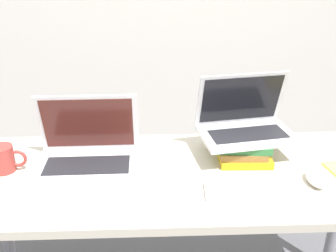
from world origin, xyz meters
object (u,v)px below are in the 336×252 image
(wireless_keyboard, at_px, (246,191))
(mug, at_px, (4,159))
(mouse, at_px, (315,178))
(laptop_left, at_px, (88,151))
(book_stack, at_px, (241,146))
(laptop_on_books, at_px, (245,122))

(wireless_keyboard, distance_m, mug, 0.84)
(wireless_keyboard, relative_size, mouse, 2.47)
(laptop_left, bearing_deg, book_stack, 3.78)
(laptop_on_books, relative_size, mug, 2.97)
(laptop_left, distance_m, mug, 0.29)
(wireless_keyboard, bearing_deg, laptop_on_books, 80.61)
(laptop_left, bearing_deg, wireless_keyboard, -21.62)
(mouse, bearing_deg, laptop_on_books, 131.45)
(laptop_left, xyz_separation_m, laptop_on_books, (0.58, 0.06, 0.08))
(book_stack, height_order, wireless_keyboard, book_stack)
(laptop_left, relative_size, mouse, 3.36)
(laptop_left, xyz_separation_m, mouse, (0.78, -0.16, -0.03))
(laptop_on_books, bearing_deg, mouse, -48.55)
(laptop_left, distance_m, wireless_keyboard, 0.58)
(book_stack, relative_size, laptop_on_books, 0.62)
(book_stack, relative_size, wireless_keyboard, 0.85)
(mouse, relative_size, mug, 0.87)
(laptop_left, xyz_separation_m, book_stack, (0.57, 0.04, -0.01))
(book_stack, height_order, laptop_on_books, laptop_on_books)
(mouse, bearing_deg, wireless_keyboard, -168.84)
(laptop_left, relative_size, book_stack, 1.59)
(laptop_left, height_order, book_stack, laptop_left)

